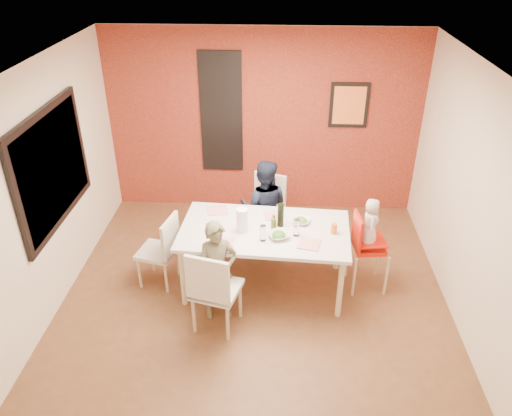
# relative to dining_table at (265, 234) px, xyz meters

# --- Properties ---
(ground) EXTENTS (4.50, 4.50, 0.00)m
(ground) POSITION_rel_dining_table_xyz_m (-0.10, -0.24, -0.74)
(ground) COLOR brown
(ground) RESTS_ON ground
(ceiling) EXTENTS (4.50, 4.50, 0.02)m
(ceiling) POSITION_rel_dining_table_xyz_m (-0.10, -0.24, 1.96)
(ceiling) COLOR silver
(ceiling) RESTS_ON wall_back
(wall_back) EXTENTS (4.50, 0.02, 2.70)m
(wall_back) POSITION_rel_dining_table_xyz_m (-0.10, 2.01, 0.61)
(wall_back) COLOR beige
(wall_back) RESTS_ON ground
(wall_front) EXTENTS (4.50, 0.02, 2.70)m
(wall_front) POSITION_rel_dining_table_xyz_m (-0.10, -2.49, 0.61)
(wall_front) COLOR beige
(wall_front) RESTS_ON ground
(wall_left) EXTENTS (0.02, 4.50, 2.70)m
(wall_left) POSITION_rel_dining_table_xyz_m (-2.35, -0.24, 0.61)
(wall_left) COLOR beige
(wall_left) RESTS_ON ground
(wall_right) EXTENTS (0.02, 4.50, 2.70)m
(wall_right) POSITION_rel_dining_table_xyz_m (2.15, -0.24, 0.61)
(wall_right) COLOR beige
(wall_right) RESTS_ON ground
(brick_accent_wall) EXTENTS (4.50, 0.02, 2.70)m
(brick_accent_wall) POSITION_rel_dining_table_xyz_m (-0.10, 1.99, 0.61)
(brick_accent_wall) COLOR maroon
(brick_accent_wall) RESTS_ON ground
(picture_window_frame) EXTENTS (0.05, 1.70, 1.30)m
(picture_window_frame) POSITION_rel_dining_table_xyz_m (-2.32, -0.04, 0.81)
(picture_window_frame) COLOR black
(picture_window_frame) RESTS_ON wall_left
(picture_window_pane) EXTENTS (0.02, 1.55, 1.15)m
(picture_window_pane) POSITION_rel_dining_table_xyz_m (-2.31, -0.04, 0.81)
(picture_window_pane) COLOR black
(picture_window_pane) RESTS_ON wall_left
(glassblock_strip) EXTENTS (0.55, 0.03, 1.70)m
(glassblock_strip) POSITION_rel_dining_table_xyz_m (-0.70, 1.97, 0.76)
(glassblock_strip) COLOR silver
(glassblock_strip) RESTS_ON wall_back
(glassblock_surround) EXTENTS (0.60, 0.03, 1.76)m
(glassblock_surround) POSITION_rel_dining_table_xyz_m (-0.70, 1.97, 0.76)
(glassblock_surround) COLOR black
(glassblock_surround) RESTS_ON wall_back
(art_print_frame) EXTENTS (0.54, 0.03, 0.64)m
(art_print_frame) POSITION_rel_dining_table_xyz_m (1.10, 1.97, 0.91)
(art_print_frame) COLOR black
(art_print_frame) RESTS_ON wall_back
(art_print_canvas) EXTENTS (0.44, 0.01, 0.54)m
(art_print_canvas) POSITION_rel_dining_table_xyz_m (1.10, 1.95, 0.91)
(art_print_canvas) COLOR orange
(art_print_canvas) RESTS_ON wall_back
(dining_table) EXTENTS (2.00, 1.19, 0.81)m
(dining_table) POSITION_rel_dining_table_xyz_m (0.00, 0.00, 0.00)
(dining_table) COLOR silver
(dining_table) RESTS_ON ground
(chair_near) EXTENTS (0.58, 0.58, 1.02)m
(chair_near) POSITION_rel_dining_table_xyz_m (-0.50, -0.80, -0.16)
(chair_near) COLOR silver
(chair_near) RESTS_ON ground
(chair_far) EXTENTS (0.57, 0.57, 0.97)m
(chair_far) POSITION_rel_dining_table_xyz_m (-0.01, 1.01, -0.19)
(chair_far) COLOR white
(chair_far) RESTS_ON ground
(chair_left) EXTENTS (0.51, 0.51, 0.92)m
(chair_left) POSITION_rel_dining_table_xyz_m (-1.21, -0.01, -0.22)
(chair_left) COLOR beige
(chair_left) RESTS_ON ground
(high_chair) EXTENTS (0.46, 0.46, 0.99)m
(high_chair) POSITION_rel_dining_table_xyz_m (1.18, 0.06, -0.14)
(high_chair) COLOR red
(high_chair) RESTS_ON ground
(child_near) EXTENTS (0.50, 0.39, 1.20)m
(child_near) POSITION_rel_dining_table_xyz_m (-0.48, -0.55, -0.14)
(child_near) COLOR brown
(child_near) RESTS_ON ground
(child_far) EXTENTS (0.68, 0.55, 1.31)m
(child_far) POSITION_rel_dining_table_xyz_m (-0.04, 0.77, -0.08)
(child_far) COLOR black
(child_far) RESTS_ON ground
(toddler) EXTENTS (0.20, 0.30, 0.61)m
(toddler) POSITION_rel_dining_table_xyz_m (1.21, 0.07, 0.15)
(toddler) COLOR beige
(toddler) RESTS_ON high_chair
(plate_near_left) EXTENTS (0.20, 0.20, 0.01)m
(plate_near_left) POSITION_rel_dining_table_xyz_m (-0.42, -0.30, 0.08)
(plate_near_left) COLOR white
(plate_near_left) RESTS_ON dining_table
(plate_far_mid) EXTENTS (0.25, 0.25, 0.01)m
(plate_far_mid) POSITION_rel_dining_table_xyz_m (0.09, 0.30, 0.08)
(plate_far_mid) COLOR white
(plate_far_mid) RESTS_ON dining_table
(plate_near_right) EXTENTS (0.28, 0.28, 0.01)m
(plate_near_right) POSITION_rel_dining_table_xyz_m (0.50, -0.29, 0.08)
(plate_near_right) COLOR white
(plate_near_right) RESTS_ON dining_table
(plate_far_left) EXTENTS (0.28, 0.28, 0.01)m
(plate_far_left) POSITION_rel_dining_table_xyz_m (-0.59, 0.39, 0.08)
(plate_far_left) COLOR white
(plate_far_left) RESTS_ON dining_table
(salad_bowl_a) EXTENTS (0.30, 0.30, 0.06)m
(salad_bowl_a) POSITION_rel_dining_table_xyz_m (0.16, -0.17, 0.10)
(salad_bowl_a) COLOR white
(salad_bowl_a) RESTS_ON dining_table
(salad_bowl_b) EXTENTS (0.25, 0.25, 0.05)m
(salad_bowl_b) POSITION_rel_dining_table_xyz_m (0.42, 0.16, 0.10)
(salad_bowl_b) COLOR white
(salad_bowl_b) RESTS_ON dining_table
(wine_bottle) EXTENTS (0.07, 0.07, 0.28)m
(wine_bottle) POSITION_rel_dining_table_xyz_m (0.18, 0.08, 0.21)
(wine_bottle) COLOR black
(wine_bottle) RESTS_ON dining_table
(wine_glass_a) EXTENTS (0.07, 0.07, 0.19)m
(wine_glass_a) POSITION_rel_dining_table_xyz_m (-0.01, -0.23, 0.17)
(wine_glass_a) COLOR white
(wine_glass_a) RESTS_ON dining_table
(wine_glass_b) EXTENTS (0.07, 0.07, 0.20)m
(wine_glass_b) POSITION_rel_dining_table_xyz_m (0.36, -0.11, 0.17)
(wine_glass_b) COLOR white
(wine_glass_b) RESTS_ON dining_table
(paper_towel_roll) EXTENTS (0.13, 0.13, 0.29)m
(paper_towel_roll) POSITION_rel_dining_table_xyz_m (-0.25, -0.06, 0.22)
(paper_towel_roll) COLOR white
(paper_towel_roll) RESTS_ON dining_table
(condiment_red) EXTENTS (0.03, 0.03, 0.12)m
(condiment_red) POSITION_rel_dining_table_xyz_m (0.12, 0.00, 0.13)
(condiment_red) COLOR red
(condiment_red) RESTS_ON dining_table
(condiment_green) EXTENTS (0.04, 0.04, 0.15)m
(condiment_green) POSITION_rel_dining_table_xyz_m (0.09, -0.02, 0.15)
(condiment_green) COLOR #387D29
(condiment_green) RESTS_ON dining_table
(condiment_brown) EXTENTS (0.04, 0.04, 0.15)m
(condiment_brown) POSITION_rel_dining_table_xyz_m (0.10, 0.07, 0.15)
(condiment_brown) COLOR brown
(condiment_brown) RESTS_ON dining_table
(sippy_cup) EXTENTS (0.07, 0.07, 0.12)m
(sippy_cup) POSITION_rel_dining_table_xyz_m (0.79, -0.04, 0.13)
(sippy_cup) COLOR orange
(sippy_cup) RESTS_ON dining_table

